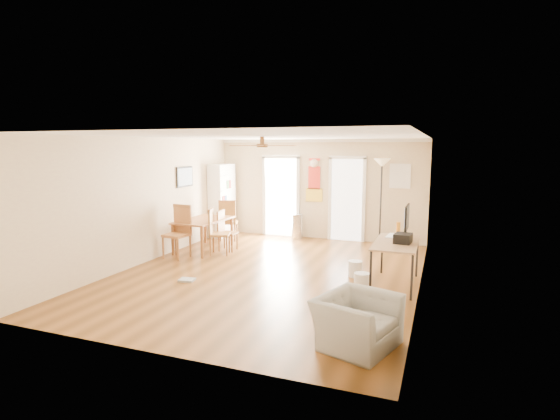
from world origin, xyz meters
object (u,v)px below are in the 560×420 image
at_px(dining_table, 204,235).
at_px(torchiere_lamp, 381,203).
at_px(computer_desk, 395,264).
at_px(wastebasket_b, 362,282).
at_px(dining_chair_near, 176,232).
at_px(dining_chair_right_b, 220,232).
at_px(bookshelf, 222,200).
at_px(trash_can, 297,226).
at_px(dining_chair_right_a, 228,231).
at_px(printer, 403,238).
at_px(wastebasket_a, 355,269).
at_px(dining_chair_far, 229,220).
at_px(armchair, 357,321).

relative_size(dining_table, torchiere_lamp, 0.69).
relative_size(computer_desk, wastebasket_b, 4.78).
relative_size(dining_chair_near, torchiere_lamp, 0.54).
distance_m(computer_desk, wastebasket_b, 0.73).
xyz_separation_m(dining_table, dining_chair_right_b, (0.55, -0.23, 0.15)).
height_order(bookshelf, torchiere_lamp, torchiere_lamp).
relative_size(bookshelf, torchiere_lamp, 0.91).
bearing_deg(bookshelf, trash_can, 19.19).
xyz_separation_m(dining_chair_right_a, torchiere_lamp, (3.25, 1.76, 0.60)).
distance_m(bookshelf, dining_chair_right_a, 1.82).
distance_m(dining_chair_right_a, printer, 4.28).
distance_m(trash_can, wastebasket_b, 4.33).
relative_size(computer_desk, wastebasket_a, 4.84).
height_order(dining_chair_far, computer_desk, dining_chair_far).
xyz_separation_m(torchiere_lamp, wastebasket_a, (-0.07, -2.77, -0.91)).
bearing_deg(torchiere_lamp, dining_chair_near, -145.34).
xyz_separation_m(dining_table, wastebasket_b, (3.99, -1.61, -0.21)).
bearing_deg(dining_chair_right_a, dining_table, 101.67).
xyz_separation_m(torchiere_lamp, wastebasket_b, (0.19, -3.54, -0.91)).
bearing_deg(torchiere_lamp, dining_table, -153.15).
bearing_deg(trash_can, armchair, -65.01).
distance_m(wastebasket_a, armchair, 2.91).
height_order(dining_table, dining_chair_far, dining_chair_far).
height_order(wastebasket_b, armchair, armchair).
height_order(dining_chair_right_a, wastebasket_b, dining_chair_right_a).
height_order(trash_can, computer_desk, computer_desk).
bearing_deg(dining_chair_far, printer, 135.48).
distance_m(dining_chair_right_b, wastebasket_b, 3.73).
relative_size(dining_chair_right_a, printer, 2.91).
relative_size(dining_chair_right_a, torchiere_lamp, 0.44).
distance_m(bookshelf, armchair, 7.14).
relative_size(dining_chair_far, trash_can, 1.61).
bearing_deg(dining_chair_far, wastebasket_b, 127.45).
distance_m(bookshelf, torchiere_lamp, 4.20).
distance_m(dining_chair_right_a, trash_can, 2.15).
height_order(dining_chair_near, torchiere_lamp, torchiere_lamp).
xyz_separation_m(dining_table, wastebasket_a, (3.73, -0.85, -0.22)).
relative_size(bookshelf, computer_desk, 1.34).
distance_m(dining_table, torchiere_lamp, 4.32).
height_order(dining_table, wastebasket_b, dining_table).
distance_m(dining_chair_far, computer_desk, 5.03).
bearing_deg(bookshelf, dining_chair_far, -37.12).
xyz_separation_m(dining_chair_far, trash_can, (1.60, 0.80, -0.20)).
distance_m(dining_table, dining_chair_right_a, 0.58).
distance_m(bookshelf, dining_table, 1.80).
bearing_deg(armchair, dining_table, 67.77).
height_order(trash_can, armchair, trash_can).
distance_m(dining_chair_far, printer, 5.15).
bearing_deg(torchiere_lamp, bookshelf, -176.21).
xyz_separation_m(dining_table, dining_chair_far, (0.04, 1.21, 0.16)).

